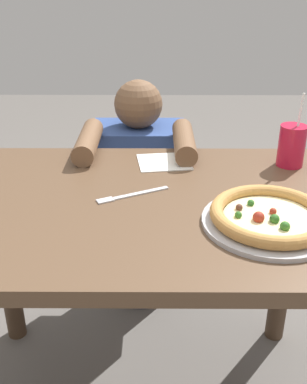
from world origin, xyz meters
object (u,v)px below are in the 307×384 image
object	(u,v)px
pizza_near	(270,217)
drink_cup_colored	(292,145)
diner_seated	(140,204)
fork	(129,195)

from	to	relation	value
pizza_near	drink_cup_colored	distance (m)	0.39
diner_seated	pizza_near	bearing A→B (deg)	-64.45
pizza_near	fork	world-z (taller)	pizza_near
drink_cup_colored	diner_seated	xyz separation A→B (m)	(-0.48, 0.33, -0.38)
drink_cup_colored	fork	bearing A→B (deg)	-156.07
pizza_near	diner_seated	xyz separation A→B (m)	(-0.33, 0.70, -0.34)
fork	diner_seated	distance (m)	0.63
diner_seated	drink_cup_colored	bearing A→B (deg)	-35.01
fork	diner_seated	world-z (taller)	diner_seated
pizza_near	drink_cup_colored	world-z (taller)	drink_cup_colored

